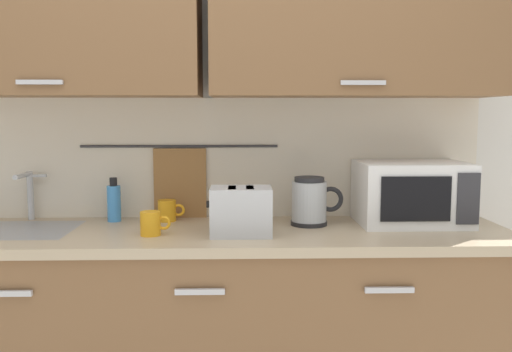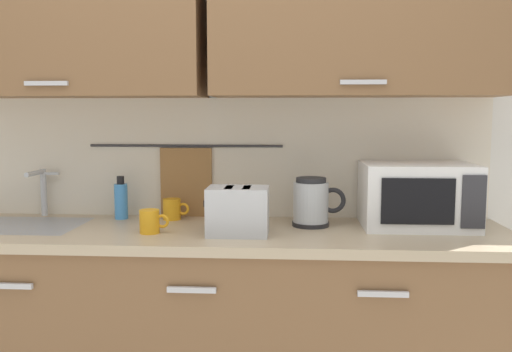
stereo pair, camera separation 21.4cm
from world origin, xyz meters
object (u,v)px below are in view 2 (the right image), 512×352
(microwave, at_px, (417,195))
(mug_by_kettle, at_px, (173,209))
(electric_kettle, at_px, (312,203))
(toaster, at_px, (238,211))
(mug_near_sink, at_px, (150,221))
(dish_soap_bottle, at_px, (121,200))

(microwave, height_order, mug_by_kettle, microwave)
(mug_by_kettle, bearing_deg, microwave, -4.44)
(electric_kettle, relative_size, toaster, 0.89)
(microwave, relative_size, mug_near_sink, 3.83)
(microwave, relative_size, mug_by_kettle, 3.83)
(microwave, relative_size, electric_kettle, 2.03)
(mug_near_sink, bearing_deg, mug_by_kettle, 84.77)
(microwave, height_order, dish_soap_bottle, microwave)
(electric_kettle, height_order, toaster, electric_kettle)
(toaster, relative_size, mug_by_kettle, 2.13)
(electric_kettle, bearing_deg, microwave, 2.31)
(dish_soap_bottle, distance_m, toaster, 0.64)
(electric_kettle, distance_m, mug_by_kettle, 0.64)
(dish_soap_bottle, xyz_separation_m, toaster, (0.57, -0.29, 0.01))
(toaster, bearing_deg, mug_by_kettle, 138.45)
(electric_kettle, height_order, mug_by_kettle, electric_kettle)
(dish_soap_bottle, relative_size, mug_by_kettle, 1.63)
(microwave, height_order, toaster, microwave)
(mug_near_sink, height_order, toaster, toaster)
(mug_near_sink, relative_size, toaster, 0.47)
(mug_near_sink, relative_size, mug_by_kettle, 1.00)
(mug_near_sink, xyz_separation_m, mug_by_kettle, (0.03, 0.29, 0.00))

